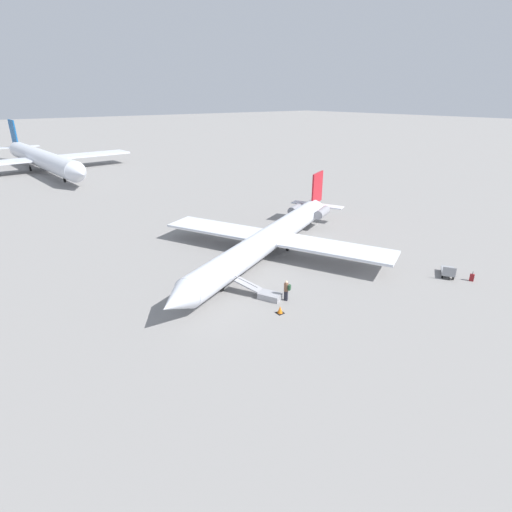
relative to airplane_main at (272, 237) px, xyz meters
name	(u,v)px	position (x,y,z in m)	size (l,w,h in m)	color
ground_plane	(267,257)	(0.84, 0.38, -1.89)	(600.00, 600.00, 0.00)	gray
airplane_main	(272,237)	(0.00, 0.00, 0.00)	(30.28, 23.98, 6.34)	silver
airplane_far_left	(41,158)	(8.17, -66.56, 1.02)	(38.62, 50.27, 9.79)	silver
boarding_stairs	(266,294)	(6.51, 7.06, -1.53)	(2.59, 4.07, 1.62)	#99999E
passenger	(287,289)	(5.49, 8.44, -0.89)	(0.46, 0.57, 1.74)	#23232D
luggage_cart	(448,271)	(-9.22, 13.94, -1.43)	(2.45, 2.07, 1.22)	gray
suitcase	(472,277)	(-9.93, 15.77, -1.56)	(0.35, 0.42, 0.88)	maroon
traffic_cone_near_stairs	(280,310)	(7.20, 9.66, -1.62)	(0.54, 0.54, 0.59)	black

